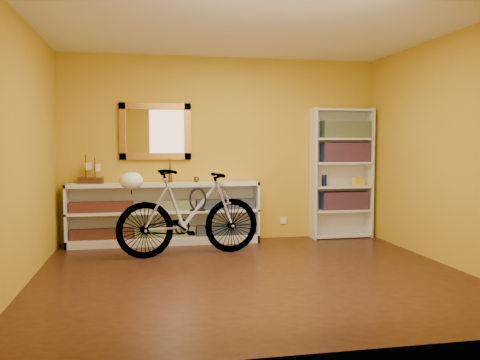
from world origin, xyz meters
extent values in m
cube|color=black|center=(0.00, 0.00, -0.01)|extent=(4.50, 4.00, 0.01)
cube|color=silver|center=(0.00, 0.00, 2.60)|extent=(4.50, 4.00, 0.01)
cube|color=#BE911C|center=(0.00, 2.00, 1.30)|extent=(4.50, 0.01, 2.60)
cube|color=#BE911C|center=(-2.25, 0.00, 1.30)|extent=(0.01, 4.00, 2.60)
cube|color=#BE911C|center=(2.25, 0.00, 1.30)|extent=(0.01, 4.00, 2.60)
cube|color=brown|center=(-0.95, 1.97, 1.55)|extent=(0.98, 0.06, 0.78)
cube|color=silver|center=(0.90, 1.99, 0.25)|extent=(0.09, 0.02, 0.09)
cube|color=black|center=(-0.84, 1.79, 0.17)|extent=(2.50, 0.13, 0.14)
cube|color=navy|center=(-0.84, 1.79, 0.54)|extent=(2.50, 0.13, 0.14)
imported|color=black|center=(-1.28, 1.81, 0.85)|extent=(0.00, 0.00, 0.00)
cone|color=#52371C|center=(-0.76, 1.81, 1.03)|extent=(0.06, 0.06, 0.37)
sphere|color=#52371C|center=(-0.40, 1.81, 0.89)|extent=(0.08, 0.08, 0.08)
cube|color=maroon|center=(1.79, 1.84, 0.55)|extent=(0.70, 0.22, 0.26)
cube|color=maroon|center=(1.79, 1.84, 1.25)|extent=(0.70, 0.22, 0.28)
cube|color=navy|center=(1.79, 1.84, 1.59)|extent=(0.70, 0.22, 0.25)
cylinder|color=navy|center=(1.47, 1.82, 0.85)|extent=(0.07, 0.07, 0.16)
cube|color=maroon|center=(1.54, 1.87, 1.56)|extent=(0.19, 0.19, 0.20)
cube|color=yellow|center=(1.99, 1.80, 0.83)|extent=(0.18, 0.14, 0.12)
imported|color=silver|center=(-0.57, 1.03, 0.53)|extent=(0.74, 1.87, 1.07)
ellipsoid|color=white|center=(-1.26, 0.93, 0.94)|extent=(0.28, 0.26, 0.21)
torus|color=black|center=(-0.46, 1.05, 0.69)|extent=(0.21, 0.02, 0.21)
camera|label=1|loc=(-1.09, -4.98, 1.35)|focal=36.91mm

